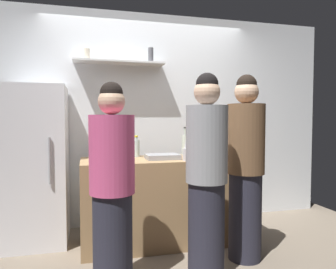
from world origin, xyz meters
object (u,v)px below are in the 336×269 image
at_px(refrigerator, 36,165).
at_px(person_grey_hoodie, 207,177).
at_px(person_pink_top, 112,189).
at_px(person_brown_jacket, 246,168).
at_px(wine_bottle_amber_glass, 201,145).
at_px(wine_bottle_pale_glass, 185,144).
at_px(water_bottle_plastic, 136,148).
at_px(utensil_holder, 187,154).
at_px(baking_pan, 162,157).

xyz_separation_m(refrigerator, person_grey_hoodie, (1.46, -1.13, 0.01)).
relative_size(refrigerator, person_pink_top, 1.04).
bearing_deg(person_pink_top, person_grey_hoodie, -39.90).
bearing_deg(person_brown_jacket, person_pink_top, -22.78).
distance_m(person_pink_top, person_brown_jacket, 1.25).
bearing_deg(wine_bottle_amber_glass, refrigerator, 176.73).
height_order(refrigerator, person_brown_jacket, person_brown_jacket).
relative_size(wine_bottle_amber_glass, wine_bottle_pale_glass, 0.95).
distance_m(refrigerator, wine_bottle_amber_glass, 1.80).
xyz_separation_m(wine_bottle_pale_glass, water_bottle_plastic, (-0.58, -0.06, -0.02)).
xyz_separation_m(water_bottle_plastic, person_pink_top, (-0.33, -1.01, -0.22)).
xyz_separation_m(utensil_holder, person_brown_jacket, (0.46, -0.34, -0.11)).
bearing_deg(refrigerator, water_bottle_plastic, -7.18).
height_order(utensil_holder, person_pink_top, person_pink_top).
height_order(wine_bottle_pale_glass, person_grey_hoodie, person_grey_hoodie).
xyz_separation_m(wine_bottle_pale_glass, person_brown_jacket, (0.32, -0.84, -0.17)).
bearing_deg(wine_bottle_pale_glass, wine_bottle_amber_glass, -9.62).
relative_size(utensil_holder, person_brown_jacket, 0.13).
relative_size(baking_pan, utensil_holder, 1.51).
relative_size(refrigerator, water_bottle_plastic, 7.05).
distance_m(refrigerator, person_brown_jacket, 2.13).
relative_size(utensil_holder, person_grey_hoodie, 0.13).
distance_m(refrigerator, person_grey_hoodie, 1.85).
bearing_deg(wine_bottle_amber_glass, person_pink_top, -136.37).
height_order(refrigerator, water_bottle_plastic, refrigerator).
relative_size(wine_bottle_pale_glass, person_brown_jacket, 0.19).
bearing_deg(wine_bottle_amber_glass, person_brown_jacket, -80.10).
height_order(refrigerator, utensil_holder, refrigerator).
relative_size(baking_pan, person_grey_hoodie, 0.20).
xyz_separation_m(refrigerator, wine_bottle_pale_glass, (1.61, -0.07, 0.19)).
bearing_deg(baking_pan, water_bottle_plastic, 133.99).
bearing_deg(water_bottle_plastic, utensil_holder, -44.83).
bearing_deg(person_grey_hoodie, person_pink_top, 109.13).
height_order(baking_pan, wine_bottle_pale_glass, wine_bottle_pale_glass).
bearing_deg(water_bottle_plastic, person_grey_hoodie, -66.72).
bearing_deg(utensil_holder, wine_bottle_amber_glass, 56.17).
bearing_deg(wine_bottle_amber_glass, wine_bottle_pale_glass, 170.38).
distance_m(refrigerator, utensil_holder, 1.59).
bearing_deg(water_bottle_plastic, wine_bottle_pale_glass, 5.65).
bearing_deg(person_pink_top, refrigerator, 80.84).
bearing_deg(utensil_holder, person_grey_hoodie, -91.43).
relative_size(refrigerator, person_grey_hoodie, 0.98).
bearing_deg(wine_bottle_amber_glass, person_grey_hoodie, -107.72).
xyz_separation_m(person_pink_top, person_brown_jacket, (1.23, 0.23, 0.07)).
distance_m(utensil_holder, wine_bottle_amber_glass, 0.57).
distance_m(baking_pan, water_bottle_plastic, 0.35).
bearing_deg(refrigerator, utensil_holder, -21.20).
distance_m(person_grey_hoodie, person_brown_jacket, 0.52).
bearing_deg(wine_bottle_pale_glass, baking_pan, -138.03).
relative_size(baking_pan, wine_bottle_amber_glass, 1.12).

